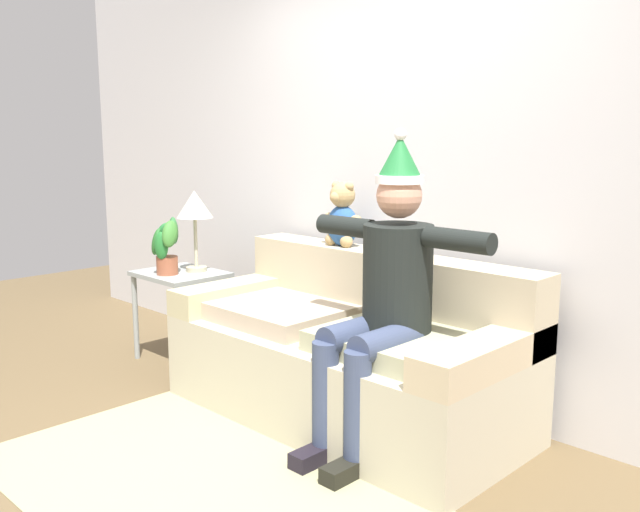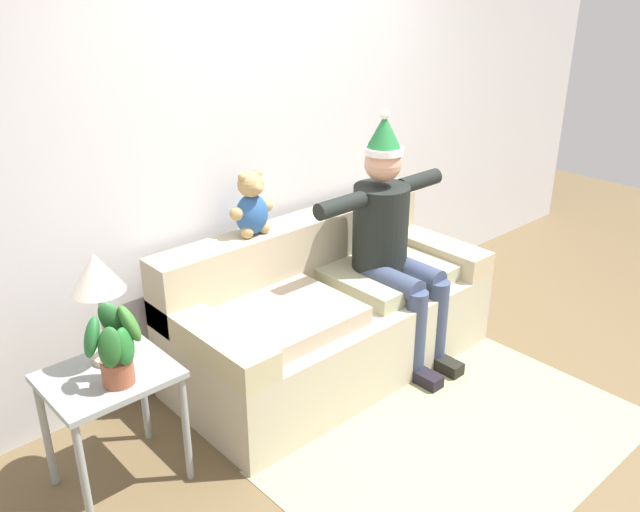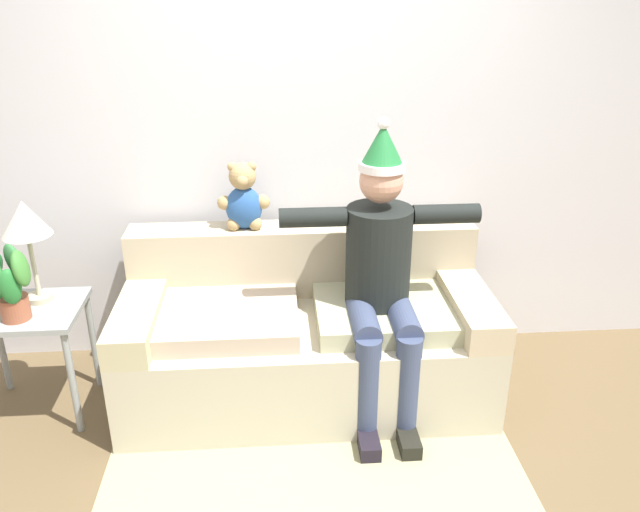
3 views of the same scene
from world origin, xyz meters
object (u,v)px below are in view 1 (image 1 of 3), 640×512
(couch, at_px, (349,354))
(side_table, at_px, (181,286))
(person_seated, at_px, (385,289))
(teddy_bear, at_px, (342,217))
(table_lamp, at_px, (195,208))
(potted_plant, at_px, (166,246))

(couch, relative_size, side_table, 3.20)
(person_seated, xyz_separation_m, teddy_bear, (-0.70, 0.45, 0.25))
(couch, relative_size, person_seated, 1.26)
(side_table, distance_m, table_lamp, 0.54)
(person_seated, relative_size, potted_plant, 3.95)
(person_seated, bearing_deg, side_table, 177.80)
(teddy_bear, distance_m, potted_plant, 1.24)
(couch, distance_m, side_table, 1.46)
(side_table, bearing_deg, couch, 3.79)
(person_seated, relative_size, teddy_bear, 4.07)
(person_seated, distance_m, side_table, 1.84)
(table_lamp, bearing_deg, person_seated, -5.31)
(person_seated, relative_size, table_lamp, 2.86)
(person_seated, distance_m, potted_plant, 1.81)
(person_seated, distance_m, table_lamp, 1.79)
(teddy_bear, distance_m, side_table, 1.30)
(potted_plant, bearing_deg, teddy_bear, 23.82)
(side_table, bearing_deg, table_lamp, 60.31)
(side_table, relative_size, table_lamp, 1.13)
(table_lamp, xyz_separation_m, potted_plant, (-0.05, -0.20, -0.24))
(person_seated, xyz_separation_m, side_table, (-1.82, 0.07, -0.28))
(couch, xyz_separation_m, teddy_bear, (-0.32, 0.29, 0.70))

